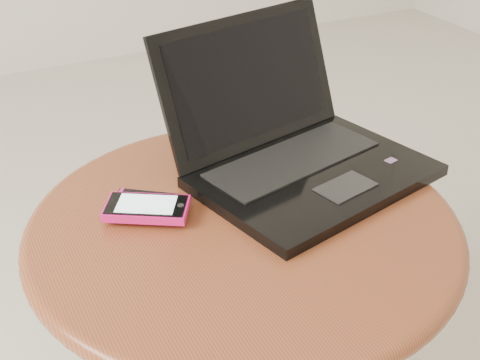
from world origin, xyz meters
name	(u,v)px	position (x,y,z in m)	size (l,w,h in m)	color
table	(244,276)	(-0.10, -0.07, 0.39)	(0.63, 0.63, 0.50)	#5C3513
laptop	(295,147)	(0.04, 0.02, 0.54)	(0.41, 0.39, 0.22)	black
phone_black	(148,204)	(-0.21, 0.02, 0.50)	(0.12, 0.11, 0.01)	black
phone_pink	(147,208)	(-0.22, -0.01, 0.51)	(0.13, 0.12, 0.01)	#DA156C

